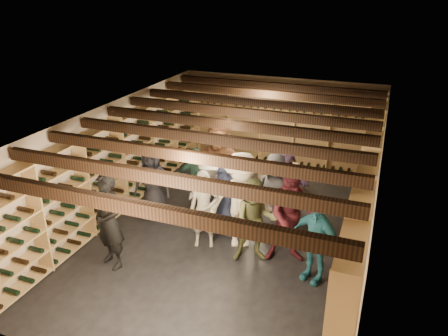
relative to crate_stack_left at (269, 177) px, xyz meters
name	(u,v)px	position (x,y,z in m)	size (l,w,h in m)	color
ground	(230,228)	(-0.27, -2.06, -0.34)	(8.00, 8.00, 0.00)	black
walls	(230,176)	(-0.27, -2.06, 0.86)	(5.52, 8.02, 2.40)	#C6B39A
ceiling	(230,117)	(-0.27, -2.06, 2.06)	(5.50, 8.00, 0.01)	#BDB1A1
ceiling_joists	(230,125)	(-0.27, -2.06, 1.92)	(5.40, 7.12, 0.18)	black
wine_rack_left	(120,164)	(-2.84, -2.06, 0.74)	(0.32, 7.50, 2.15)	tan
wine_rack_right	(364,203)	(2.30, -2.06, 0.74)	(0.32, 7.50, 2.15)	tan
wine_rack_back	(278,127)	(-0.27, 1.77, 0.73)	(4.70, 0.30, 2.15)	tan
crate_stack_left	(269,177)	(0.00, 0.00, 0.00)	(0.52, 0.36, 0.68)	tan
crate_stack_right	(287,177)	(0.40, 0.16, 0.00)	(0.51, 0.35, 0.68)	tan
crate_loose	(272,191)	(0.14, -0.19, -0.25)	(0.50, 0.33, 0.17)	tan
person_0	(152,183)	(-1.99, -2.17, 0.47)	(0.79, 0.52, 1.62)	black
person_1	(109,221)	(-1.81, -4.00, 0.56)	(0.66, 0.43, 1.80)	black
person_2	(255,221)	(0.53, -2.93, 0.47)	(0.79, 0.61, 1.62)	brown
person_3	(241,201)	(0.13, -2.55, 0.61)	(1.23, 0.71, 1.91)	beige
person_4	(315,240)	(1.64, -3.14, 0.44)	(0.91, 0.38, 1.55)	#23697E
person_5	(219,163)	(-0.93, -1.00, 0.62)	(1.77, 0.56, 1.91)	brown
person_6	(226,199)	(-0.29, -2.21, 0.41)	(0.74, 0.48, 1.51)	#1D253F
person_7	(204,209)	(-0.51, -2.81, 0.43)	(0.56, 0.37, 1.55)	gray
person_8	(292,215)	(1.15, -2.71, 0.59)	(0.91, 0.71, 1.86)	#47151E
person_9	(211,189)	(-0.75, -1.90, 0.40)	(0.96, 0.55, 1.48)	beige
person_10	(196,179)	(-1.26, -1.53, 0.40)	(0.87, 0.36, 1.48)	#234537
person_11	(285,176)	(0.55, -0.76, 0.43)	(1.42, 0.45, 1.54)	#8A639A
person_12	(275,193)	(0.58, -1.76, 0.49)	(0.81, 0.53, 1.67)	#36373C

